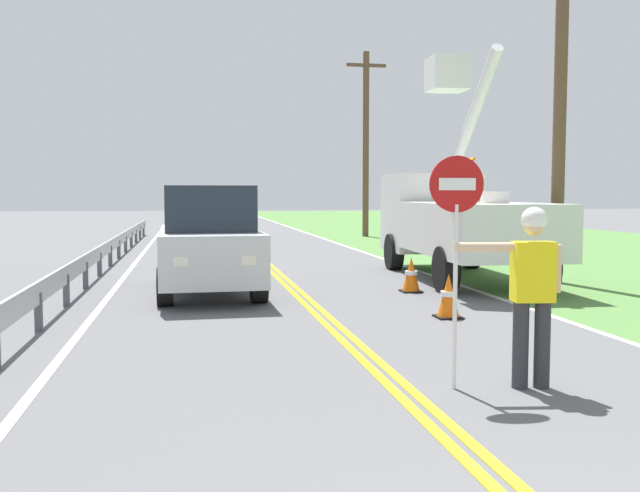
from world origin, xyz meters
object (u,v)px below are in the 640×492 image
(oncoming_suv_nearest, at_px, (208,239))
(traffic_cone_lead, at_px, (448,297))
(flagger_worker, at_px, (532,285))
(traffic_cone_mid, at_px, (411,275))
(stop_sign_paddle, at_px, (456,219))
(utility_pole_mid, at_px, (366,141))
(utility_pole_near, at_px, (560,89))
(utility_bucket_truck, at_px, (455,217))

(oncoming_suv_nearest, height_order, traffic_cone_lead, oncoming_suv_nearest)
(flagger_worker, bearing_deg, traffic_cone_mid, 82.05)
(stop_sign_paddle, relative_size, utility_pole_mid, 0.28)
(oncoming_suv_nearest, bearing_deg, utility_pole_near, 2.40)
(flagger_worker, xyz_separation_m, oncoming_suv_nearest, (-3.01, 7.42, 0.01))
(utility_pole_mid, distance_m, traffic_cone_lead, 21.48)
(utility_bucket_truck, bearing_deg, oncoming_suv_nearest, -163.13)
(flagger_worker, height_order, traffic_cone_lead, flagger_worker)
(traffic_cone_lead, bearing_deg, utility_bucket_truck, 67.90)
(stop_sign_paddle, relative_size, utility_pole_near, 0.29)
(flagger_worker, xyz_separation_m, utility_pole_mid, (4.51, 24.69, 3.29))
(oncoming_suv_nearest, distance_m, traffic_cone_lead, 5.08)
(utility_pole_near, height_order, traffic_cone_lead, utility_pole_near)
(stop_sign_paddle, height_order, utility_pole_near, utility_pole_near)
(oncoming_suv_nearest, relative_size, utility_pole_mid, 0.56)
(utility_bucket_truck, relative_size, traffic_cone_lead, 9.86)
(stop_sign_paddle, bearing_deg, utility_bucket_truck, 68.80)
(stop_sign_paddle, relative_size, traffic_cone_lead, 3.33)
(flagger_worker, distance_m, utility_bucket_truck, 9.58)
(utility_pole_mid, bearing_deg, traffic_cone_mid, -101.26)
(stop_sign_paddle, relative_size, oncoming_suv_nearest, 0.50)
(utility_bucket_truck, distance_m, utility_pole_mid, 15.90)
(utility_pole_mid, bearing_deg, traffic_cone_lead, -100.58)
(flagger_worker, bearing_deg, utility_pole_mid, 79.65)
(oncoming_suv_nearest, relative_size, traffic_cone_mid, 6.63)
(traffic_cone_lead, relative_size, traffic_cone_mid, 1.00)
(flagger_worker, bearing_deg, utility_pole_near, 59.48)
(utility_pole_near, relative_size, utility_pole_mid, 0.97)
(utility_pole_mid, relative_size, traffic_cone_mid, 11.87)
(flagger_worker, height_order, oncoming_suv_nearest, oncoming_suv_nearest)
(utility_pole_near, relative_size, traffic_cone_lead, 11.53)
(utility_bucket_truck, xyz_separation_m, traffic_cone_lead, (-2.12, -5.21, -1.07))
(stop_sign_paddle, bearing_deg, traffic_cone_lead, 70.03)
(flagger_worker, distance_m, utility_pole_near, 9.53)
(utility_bucket_truck, height_order, oncoming_suv_nearest, utility_bucket_truck)
(flagger_worker, xyz_separation_m, stop_sign_paddle, (-0.76, 0.11, 0.66))
(flagger_worker, bearing_deg, utility_bucket_truck, 73.29)
(oncoming_suv_nearest, bearing_deg, stop_sign_paddle, -72.90)
(oncoming_suv_nearest, distance_m, traffic_cone_mid, 4.07)
(utility_pole_near, xyz_separation_m, traffic_cone_lead, (-3.93, -3.78, -3.88))
(utility_pole_near, xyz_separation_m, traffic_cone_mid, (-3.60, -0.87, -3.88))
(utility_bucket_truck, xyz_separation_m, utility_pole_near, (1.81, -1.43, 2.81))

